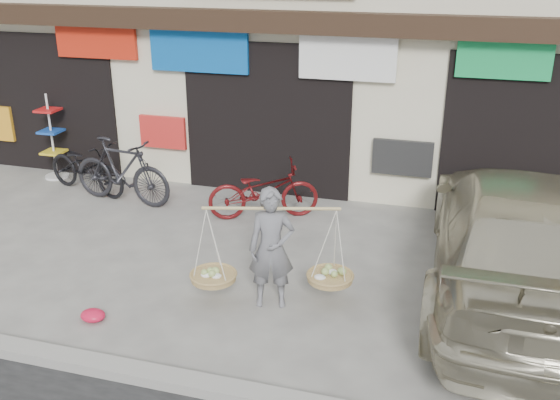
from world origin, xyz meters
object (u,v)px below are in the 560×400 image
(bike_0, at_px, (87,167))
(bike_1, at_px, (122,171))
(bike_2, at_px, (263,191))
(suv, at_px, (523,235))
(display_rack, at_px, (53,145))
(street_vendor, at_px, (272,253))

(bike_0, height_order, bike_1, bike_1)
(bike_2, xyz_separation_m, suv, (3.88, -1.39, 0.33))
(suv, bearing_deg, bike_2, -19.70)
(bike_2, height_order, suv, suv)
(suv, bearing_deg, bike_0, -12.51)
(bike_2, bearing_deg, bike_1, 67.38)
(display_rack, bearing_deg, bike_0, -26.39)
(street_vendor, bearing_deg, suv, 6.52)
(bike_0, xyz_separation_m, display_rack, (-1.04, 0.52, 0.18))
(suv, bearing_deg, display_rack, -14.36)
(display_rack, bearing_deg, bike_1, -22.59)
(suv, bearing_deg, bike_1, -11.76)
(bike_1, bearing_deg, display_rack, 74.78)
(bike_1, distance_m, suv, 6.58)
(bike_0, height_order, bike_2, bike_0)
(display_rack, bearing_deg, street_vendor, -31.59)
(street_vendor, distance_m, display_rack, 6.34)
(street_vendor, distance_m, bike_0, 5.19)
(bike_0, xyz_separation_m, bike_2, (3.44, -0.23, -0.01))
(suv, bearing_deg, street_vendor, 21.84)
(bike_1, bearing_deg, bike_0, 79.54)
(street_vendor, relative_size, bike_1, 1.01)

